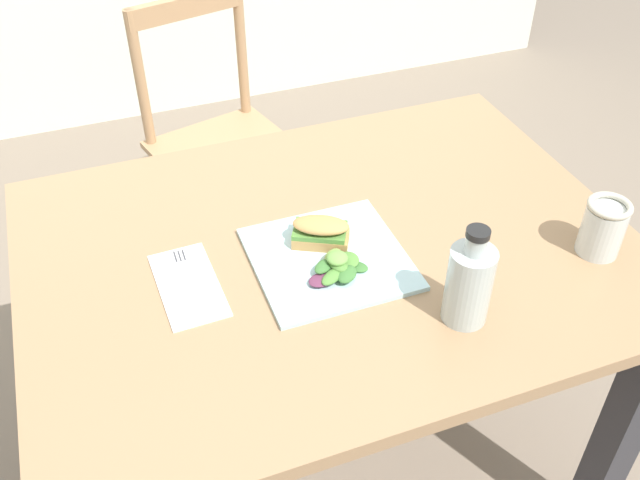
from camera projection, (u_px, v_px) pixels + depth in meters
name	position (u px, v px, depth m)	size (l,w,h in m)	color
ground_plane	(312.00, 446.00, 1.87)	(7.68, 7.68, 0.00)	#7A6B5B
dining_table	(330.00, 294.00, 1.45)	(1.16, 0.87, 0.74)	#997551
chair_wooden_far	(221.00, 145.00, 2.19)	(0.49, 0.49, 0.87)	tan
plate_lunch	(327.00, 259.00, 1.32)	(0.28, 0.28, 0.01)	silver
sandwich_half_front	(319.00, 232.00, 1.33)	(0.12, 0.11, 0.06)	tan
salad_mixed_greens	(337.00, 266.00, 1.28)	(0.13, 0.10, 0.04)	#3D7033
napkin_folded	(188.00, 285.00, 1.27)	(0.10, 0.21, 0.00)	white
fork_on_napkin	(186.00, 277.00, 1.28)	(0.03, 0.19, 0.00)	silver
bottle_cold_brew	(468.00, 287.00, 1.17)	(0.08, 0.08, 0.19)	black
mason_jar_iced_tea	(602.00, 230.00, 1.32)	(0.08, 0.08, 0.11)	#995623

